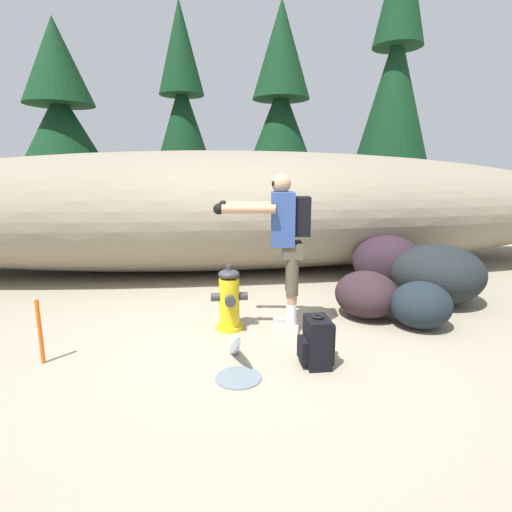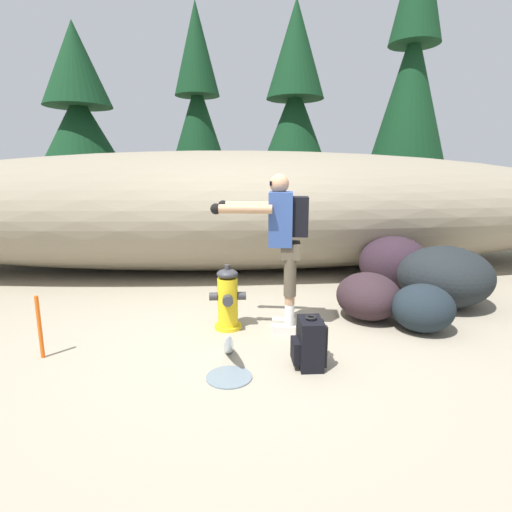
% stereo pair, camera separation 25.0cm
% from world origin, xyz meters
% --- Properties ---
extents(ground_plane, '(56.00, 56.00, 0.04)m').
position_xyz_m(ground_plane, '(0.00, 0.00, -0.02)').
color(ground_plane, gray).
extents(dirt_embankment, '(14.55, 3.20, 2.06)m').
position_xyz_m(dirt_embankment, '(0.00, 3.24, 1.03)').
color(dirt_embankment, gray).
rests_on(dirt_embankment, ground_plane).
extents(fire_hydrant, '(0.40, 0.35, 0.72)m').
position_xyz_m(fire_hydrant, '(-0.21, 0.27, 0.33)').
color(fire_hydrant, gold).
rests_on(fire_hydrant, ground_plane).
extents(hydrant_water_jet, '(0.39, 1.17, 0.73)m').
position_xyz_m(hydrant_water_jet, '(-0.21, -0.42, 0.04)').
color(hydrant_water_jet, silver).
rests_on(hydrant_water_jet, ground_plane).
extents(utility_worker, '(1.02, 0.62, 1.68)m').
position_xyz_m(utility_worker, '(0.37, 0.19, 1.07)').
color(utility_worker, beige).
rests_on(utility_worker, ground_plane).
extents(spare_backpack, '(0.29, 0.30, 0.47)m').
position_xyz_m(spare_backpack, '(0.50, -0.67, 0.22)').
color(spare_backpack, black).
rests_on(spare_backpack, ground_plane).
extents(boulder_large, '(1.55, 1.54, 0.77)m').
position_xyz_m(boulder_large, '(2.58, 0.86, 0.39)').
color(boulder_large, black).
rests_on(boulder_large, ground_plane).
extents(boulder_mid, '(1.37, 1.38, 0.79)m').
position_xyz_m(boulder_mid, '(2.22, 1.60, 0.40)').
color(boulder_mid, '#2A1D26').
rests_on(boulder_mid, ground_plane).
extents(boulder_small, '(0.81, 0.88, 0.54)m').
position_xyz_m(boulder_small, '(1.44, 0.47, 0.27)').
color(boulder_small, '#2D1F24').
rests_on(boulder_small, ground_plane).
extents(boulder_outlier, '(0.73, 0.69, 0.52)m').
position_xyz_m(boulder_outlier, '(1.89, 0.04, 0.26)').
color(boulder_outlier, '#1B242A').
rests_on(boulder_outlier, ground_plane).
extents(pine_tree_far_left, '(2.77, 2.77, 5.59)m').
position_xyz_m(pine_tree_far_left, '(-4.14, 7.81, 3.06)').
color(pine_tree_far_left, '#47331E').
rests_on(pine_tree_far_left, ground_plane).
extents(pine_tree_left, '(2.02, 2.02, 6.50)m').
position_xyz_m(pine_tree_left, '(-1.00, 8.70, 3.46)').
color(pine_tree_left, '#47331E').
rests_on(pine_tree_left, ground_plane).
extents(pine_tree_center, '(2.31, 2.31, 5.99)m').
position_xyz_m(pine_tree_center, '(1.63, 7.04, 3.16)').
color(pine_tree_center, '#47331E').
rests_on(pine_tree_center, ground_plane).
extents(pine_tree_right, '(1.87, 1.87, 7.55)m').
position_xyz_m(pine_tree_right, '(4.32, 6.12, 4.18)').
color(pine_tree_right, '#47331E').
rests_on(pine_tree_right, ground_plane).
extents(survey_stake, '(0.04, 0.04, 0.60)m').
position_xyz_m(survey_stake, '(-1.94, -0.32, 0.30)').
color(survey_stake, '#E55914').
rests_on(survey_stake, ground_plane).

